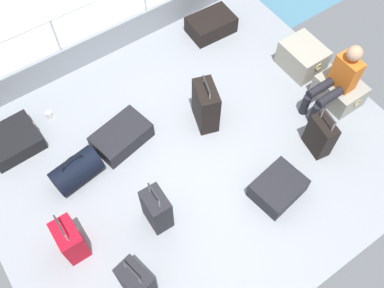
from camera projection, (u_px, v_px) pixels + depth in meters
name	position (u px, v px, depth m)	size (l,w,h in m)	color
ground_plane	(191.00, 154.00, 5.62)	(4.40, 5.20, 0.06)	gray
gunwale_port	(108.00, 41.00, 6.31)	(0.06, 5.20, 0.45)	gray
railing_port	(101.00, 12.00, 5.84)	(0.04, 4.20, 1.02)	silver
sea_wake	(73.00, 15.00, 7.40)	(12.00, 12.00, 0.01)	teal
cargo_crate_0	(302.00, 57.00, 6.18)	(0.64, 0.50, 0.40)	#9E9989
cargo_crate_1	(339.00, 90.00, 5.91)	(0.65, 0.48, 0.34)	gray
passenger_seated	(338.00, 79.00, 5.54)	(0.34, 0.66, 1.04)	orange
suitcase_0	(70.00, 240.00, 4.72)	(0.38, 0.25, 0.75)	#B70C1E
suitcase_1	(122.00, 136.00, 5.58)	(0.60, 0.81, 0.25)	black
suitcase_2	(13.00, 141.00, 5.56)	(0.60, 0.68, 0.23)	black
suitcase_3	(157.00, 209.00, 4.87)	(0.36, 0.25, 0.80)	black
suitcase_4	(211.00, 25.00, 6.61)	(0.50, 0.72, 0.27)	black
suitcase_5	(206.00, 106.00, 5.57)	(0.51, 0.38, 0.79)	black
suitcase_6	(320.00, 136.00, 5.40)	(0.40, 0.26, 0.73)	black
suitcase_7	(137.00, 283.00, 4.40)	(0.40, 0.30, 0.89)	black
suitcase_8	(278.00, 188.00, 5.19)	(0.56, 0.67, 0.26)	black
duffel_bag	(76.00, 171.00, 5.26)	(0.43, 0.65, 0.51)	black
paper_cup	(49.00, 115.00, 5.85)	(0.08, 0.08, 0.10)	white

